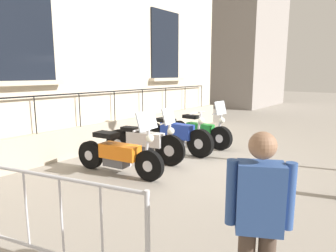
# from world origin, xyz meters

# --- Properties ---
(ground_plane) EXTENTS (60.00, 60.00, 0.00)m
(ground_plane) POSITION_xyz_m (0.00, 0.00, 0.00)
(ground_plane) COLOR gray
(motorcycle_orange) EXTENTS (2.12, 0.72, 1.35)m
(motorcycle_orange) POSITION_xyz_m (-0.19, -1.55, 0.43)
(motorcycle_orange) COLOR black
(motorcycle_orange) RESTS_ON ground_plane
(motorcycle_white) EXTENTS (2.08, 0.67, 1.30)m
(motorcycle_white) POSITION_xyz_m (-0.40, -0.57, 0.45)
(motorcycle_white) COLOR black
(motorcycle_white) RESTS_ON ground_plane
(motorcycle_blue) EXTENTS (2.25, 0.61, 1.12)m
(motorcycle_blue) POSITION_xyz_m (-0.31, 0.54, 0.45)
(motorcycle_blue) COLOR black
(motorcycle_blue) RESTS_ON ground_plane
(motorcycle_green) EXTENTS (2.11, 0.55, 1.32)m
(motorcycle_green) POSITION_xyz_m (-0.22, 1.55, 0.41)
(motorcycle_green) COLOR black
(motorcycle_green) RESTS_ON ground_plane
(crowd_barrier) EXTENTS (2.45, 0.68, 1.05)m
(crowd_barrier) POSITION_xyz_m (1.34, -4.03, 0.57)
(crowd_barrier) COLOR #B7B7BF
(crowd_barrier) RESTS_ON ground_plane
(pedestrian_standing) EXTENTS (0.48, 0.36, 1.62)m
(pedestrian_standing) POSITION_xyz_m (3.40, -3.33, 0.91)
(pedestrian_standing) COLOR #47382D
(pedestrian_standing) RESTS_ON ground_plane
(distant_building) EXTENTS (4.68, 5.57, 8.01)m
(distant_building) POSITION_xyz_m (-4.59, 13.05, 4.00)
(distant_building) COLOR gray
(distant_building) RESTS_ON ground_plane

